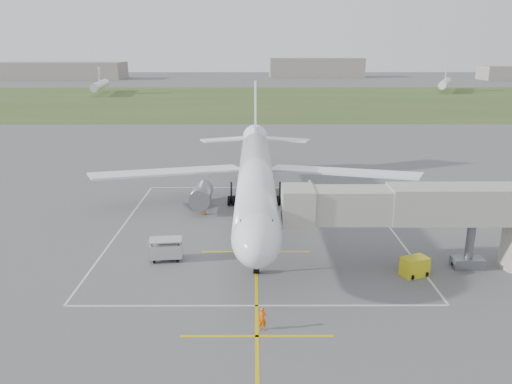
{
  "coord_description": "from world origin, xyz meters",
  "views": [
    {
      "loc": [
        -0.17,
        -52.53,
        18.01
      ],
      "look_at": [
        0.01,
        -4.0,
        4.0
      ],
      "focal_mm": 35.0,
      "sensor_mm": 36.0,
      "label": 1
    }
  ],
  "objects_px": {
    "gpu_unit": "(415,267)",
    "ramp_worker_nose": "(263,319)",
    "airliner": "(256,177)",
    "ramp_worker_wing": "(203,206)",
    "jet_bridge": "(446,215)",
    "baggage_cart": "(166,249)"
  },
  "relations": [
    {
      "from": "gpu_unit",
      "to": "ramp_worker_nose",
      "type": "relative_size",
      "value": 1.55
    },
    {
      "from": "airliner",
      "to": "ramp_worker_wing",
      "type": "xyz_separation_m",
      "value": [
        -5.9,
        0.16,
        -3.43
      ]
    },
    {
      "from": "ramp_worker_nose",
      "to": "ramp_worker_wing",
      "type": "xyz_separation_m",
      "value": [
        -6.27,
        24.13,
        0.17
      ]
    },
    {
      "from": "gpu_unit",
      "to": "ramp_worker_wing",
      "type": "relative_size",
      "value": 1.27
    },
    {
      "from": "gpu_unit",
      "to": "ramp_worker_wing",
      "type": "xyz_separation_m",
      "value": [
        -18.92,
        15.88,
        0.19
      ]
    },
    {
      "from": "jet_bridge",
      "to": "ramp_worker_nose",
      "type": "height_order",
      "value": "jet_bridge"
    },
    {
      "from": "jet_bridge",
      "to": "ramp_worker_nose",
      "type": "bearing_deg",
      "value": -147.66
    },
    {
      "from": "jet_bridge",
      "to": "baggage_cart",
      "type": "height_order",
      "value": "jet_bridge"
    },
    {
      "from": "airliner",
      "to": "gpu_unit",
      "type": "bearing_deg",
      "value": -50.36
    },
    {
      "from": "ramp_worker_nose",
      "to": "baggage_cart",
      "type": "bearing_deg",
      "value": 131.33
    },
    {
      "from": "jet_bridge",
      "to": "gpu_unit",
      "type": "bearing_deg",
      "value": -151.53
    },
    {
      "from": "gpu_unit",
      "to": "jet_bridge",
      "type": "bearing_deg",
      "value": 5.76
    },
    {
      "from": "baggage_cart",
      "to": "ramp_worker_wing",
      "type": "relative_size",
      "value": 1.54
    },
    {
      "from": "airliner",
      "to": "ramp_worker_wing",
      "type": "distance_m",
      "value": 6.83
    },
    {
      "from": "airliner",
      "to": "baggage_cart",
      "type": "bearing_deg",
      "value": -122.42
    },
    {
      "from": "airliner",
      "to": "gpu_unit",
      "type": "height_order",
      "value": "airliner"
    },
    {
      "from": "airliner",
      "to": "gpu_unit",
      "type": "distance_m",
      "value": 20.73
    },
    {
      "from": "jet_bridge",
      "to": "ramp_worker_wing",
      "type": "relative_size",
      "value": 12.1
    },
    {
      "from": "baggage_cart",
      "to": "ramp_worker_nose",
      "type": "bearing_deg",
      "value": -60.09
    },
    {
      "from": "gpu_unit",
      "to": "ramp_worker_nose",
      "type": "xyz_separation_m",
      "value": [
        -12.65,
        -8.26,
        0.02
      ]
    },
    {
      "from": "ramp_worker_nose",
      "to": "ramp_worker_wing",
      "type": "relative_size",
      "value": 0.82
    },
    {
      "from": "airliner",
      "to": "ramp_worker_nose",
      "type": "distance_m",
      "value": 24.24
    }
  ]
}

